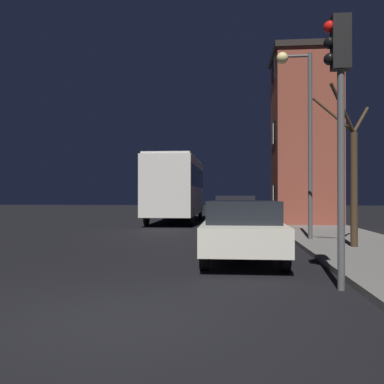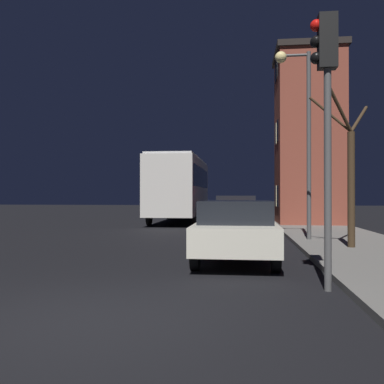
{
  "view_description": "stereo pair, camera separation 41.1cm",
  "coord_description": "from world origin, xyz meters",
  "px_view_note": "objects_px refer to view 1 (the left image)",
  "views": [
    {
      "loc": [
        1.49,
        -5.35,
        1.58
      ],
      "look_at": [
        -0.03,
        11.35,
        1.69
      ],
      "focal_mm": 40.0,
      "sensor_mm": 36.0,
      "label": 1
    },
    {
      "loc": [
        1.9,
        -5.31,
        1.58
      ],
      "look_at": [
        -0.03,
        11.35,
        1.69
      ],
      "focal_mm": 40.0,
      "sensor_mm": 36.0,
      "label": 2
    }
  ],
  "objects_px": {
    "bare_tree": "(353,173)",
    "traffic_light": "(339,94)",
    "bus": "(177,184)",
    "car_mid_lane": "(235,213)",
    "car_near_lane": "(243,229)",
    "streetlamp": "(301,115)",
    "car_far_lane": "(235,208)"
  },
  "relations": [
    {
      "from": "bare_tree",
      "to": "car_mid_lane",
      "type": "height_order",
      "value": "bare_tree"
    },
    {
      "from": "streetlamp",
      "to": "bare_tree",
      "type": "xyz_separation_m",
      "value": [
        1.11,
        -1.98,
        -2.01
      ]
    },
    {
      "from": "car_near_lane",
      "to": "car_far_lane",
      "type": "height_order",
      "value": "car_far_lane"
    },
    {
      "from": "bus",
      "to": "car_near_lane",
      "type": "bearing_deg",
      "value": -76.61
    },
    {
      "from": "bare_tree",
      "to": "car_near_lane",
      "type": "distance_m",
      "value": 4.05
    },
    {
      "from": "traffic_light",
      "to": "car_far_lane",
      "type": "xyz_separation_m",
      "value": [
        -1.52,
        18.56,
        -2.47
      ]
    },
    {
      "from": "traffic_light",
      "to": "bus",
      "type": "bearing_deg",
      "value": 105.86
    },
    {
      "from": "bare_tree",
      "to": "car_far_lane",
      "type": "distance_m",
      "value": 13.89
    },
    {
      "from": "car_far_lane",
      "to": "car_near_lane",
      "type": "bearing_deg",
      "value": -89.95
    },
    {
      "from": "traffic_light",
      "to": "car_mid_lane",
      "type": "xyz_separation_m",
      "value": [
        -1.61,
        11.42,
        -2.47
      ]
    },
    {
      "from": "streetlamp",
      "to": "bus",
      "type": "relative_size",
      "value": 0.67
    },
    {
      "from": "streetlamp",
      "to": "car_far_lane",
      "type": "relative_size",
      "value": 1.42
    },
    {
      "from": "streetlamp",
      "to": "car_near_lane",
      "type": "bearing_deg",
      "value": -116.34
    },
    {
      "from": "streetlamp",
      "to": "car_far_lane",
      "type": "bearing_deg",
      "value": 100.09
    },
    {
      "from": "car_mid_lane",
      "to": "streetlamp",
      "type": "bearing_deg",
      "value": -63.8
    },
    {
      "from": "bare_tree",
      "to": "bus",
      "type": "distance_m",
      "value": 13.94
    },
    {
      "from": "car_near_lane",
      "to": "car_mid_lane",
      "type": "xyz_separation_m",
      "value": [
        -0.1,
        8.43,
        0.01
      ]
    },
    {
      "from": "bus",
      "to": "car_near_lane",
      "type": "xyz_separation_m",
      "value": [
        3.43,
        -14.41,
        -1.41
      ]
    },
    {
      "from": "bare_tree",
      "to": "bus",
      "type": "bearing_deg",
      "value": 118.13
    },
    {
      "from": "bus",
      "to": "car_near_lane",
      "type": "height_order",
      "value": "bus"
    },
    {
      "from": "bare_tree",
      "to": "streetlamp",
      "type": "bearing_deg",
      "value": 119.27
    },
    {
      "from": "traffic_light",
      "to": "bus",
      "type": "xyz_separation_m",
      "value": [
        -4.94,
        17.4,
        -1.07
      ]
    },
    {
      "from": "streetlamp",
      "to": "traffic_light",
      "type": "xyz_separation_m",
      "value": [
        -0.52,
        -7.09,
        -0.96
      ]
    },
    {
      "from": "traffic_light",
      "to": "car_near_lane",
      "type": "height_order",
      "value": "traffic_light"
    },
    {
      "from": "traffic_light",
      "to": "car_far_lane",
      "type": "distance_m",
      "value": 18.79
    },
    {
      "from": "bare_tree",
      "to": "traffic_light",
      "type": "bearing_deg",
      "value": -107.7
    },
    {
      "from": "streetlamp",
      "to": "car_near_lane",
      "type": "height_order",
      "value": "streetlamp"
    },
    {
      "from": "bus",
      "to": "car_mid_lane",
      "type": "relative_size",
      "value": 2.24
    },
    {
      "from": "bare_tree",
      "to": "car_mid_lane",
      "type": "relative_size",
      "value": 1.08
    },
    {
      "from": "bare_tree",
      "to": "car_far_lane",
      "type": "bearing_deg",
      "value": 103.19
    },
    {
      "from": "car_mid_lane",
      "to": "bus",
      "type": "bearing_deg",
      "value": 119.12
    },
    {
      "from": "streetlamp",
      "to": "traffic_light",
      "type": "distance_m",
      "value": 7.17
    }
  ]
}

